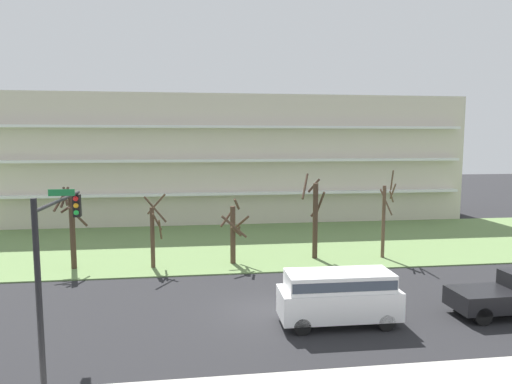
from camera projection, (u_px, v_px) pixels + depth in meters
ground at (263, 311)px, 21.43m from camera, size 160.00×160.00×0.00m
grass_lawn_strip at (237, 244)px, 35.22m from camera, size 80.00×16.00×0.08m
apartment_building at (225, 158)px, 48.72m from camera, size 47.20×13.79×12.38m
tree_far_left at (71, 225)px, 27.97m from camera, size 1.95×1.93×5.21m
tree_left at (154, 232)px, 28.24m from camera, size 1.34×1.82×4.72m
tree_center at (234, 232)px, 29.25m from camera, size 1.95×1.96×4.38m
tree_right at (315, 217)px, 30.50m from camera, size 1.68×1.47×5.79m
tree_far_right at (385, 216)px, 30.60m from camera, size 1.24×1.25×6.09m
van_white_center_left at (339, 294)px, 19.70m from camera, size 5.23×2.07×2.36m
traffic_signal_mast at (55, 251)px, 15.11m from camera, size 0.90×5.16×6.35m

